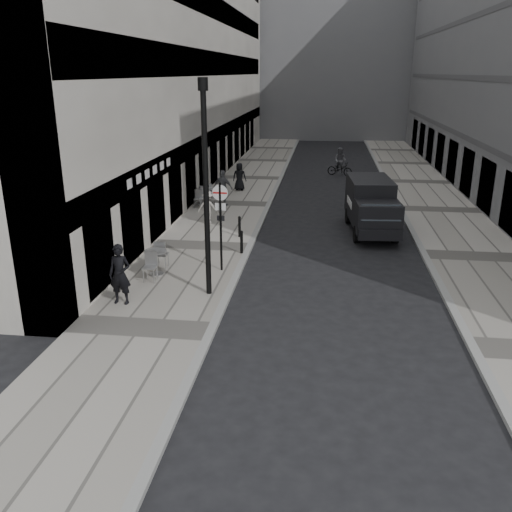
{
  "coord_description": "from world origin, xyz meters",
  "views": [
    {
      "loc": [
        2.97,
        -10.53,
        6.91
      ],
      "look_at": [
        0.91,
        5.52,
        1.4
      ],
      "focal_mm": 38.0,
      "sensor_mm": 36.0,
      "label": 1
    }
  ],
  "objects": [
    {
      "name": "far_sidewalk",
      "position": [
        9.0,
        18.0,
        0.06
      ],
      "size": [
        4.0,
        60.0,
        0.12
      ],
      "primitive_type": "cube",
      "color": "#A8A197",
      "rests_on": "ground"
    },
    {
      "name": "lamppost",
      "position": [
        -0.6,
        5.36,
        3.82
      ],
      "size": [
        0.3,
        0.3,
        6.65
      ],
      "color": "black",
      "rests_on": "sidewalk"
    },
    {
      "name": "building_far",
      "position": [
        1.5,
        56.0,
        11.0
      ],
      "size": [
        24.0,
        16.0,
        22.0
      ],
      "primitive_type": "cube",
      "color": "slate",
      "rests_on": "ground"
    },
    {
      "name": "building_left",
      "position": [
        -6.0,
        24.5,
        9.0
      ],
      "size": [
        4.0,
        45.0,
        18.0
      ],
      "primitive_type": "cube",
      "color": "silver",
      "rests_on": "ground"
    },
    {
      "name": "sign_post",
      "position": [
        -0.6,
        7.55,
        2.18
      ],
      "size": [
        0.55,
        0.11,
        3.2
      ],
      "rotation": [
        0.0,
        0.0,
        -0.09
      ],
      "color": "black",
      "rests_on": "sidewalk"
    },
    {
      "name": "cafe_table_near",
      "position": [
        -2.8,
        6.82,
        0.64
      ],
      "size": [
        0.8,
        1.81,
        1.03
      ],
      "color": "#ADADAF",
      "rests_on": "sidewalk"
    },
    {
      "name": "cyclist",
      "position": [
        3.99,
        27.77,
        0.76
      ],
      "size": [
        1.91,
        1.25,
        1.95
      ],
      "rotation": [
        0.0,
        0.0,
        -0.38
      ],
      "color": "black",
      "rests_on": "ground"
    },
    {
      "name": "sidewalk",
      "position": [
        -2.0,
        18.0,
        0.06
      ],
      "size": [
        4.0,
        60.0,
        0.12
      ],
      "primitive_type": "cube",
      "color": "#A8A197",
      "rests_on": "ground"
    },
    {
      "name": "pedestrian_b",
      "position": [
        -2.4,
        13.69,
        0.9
      ],
      "size": [
        1.06,
        0.68,
        1.57
      ],
      "primitive_type": "imported",
      "rotation": [
        0.0,
        0.0,
        3.05
      ],
      "color": "#AEA8A1",
      "rests_on": "sidewalk"
    },
    {
      "name": "panel_van",
      "position": [
        5.09,
        13.71,
        1.31
      ],
      "size": [
        2.22,
        5.08,
        2.33
      ],
      "rotation": [
        0.0,
        0.0,
        0.08
      ],
      "color": "black",
      "rests_on": "ground"
    },
    {
      "name": "bollard_near",
      "position": [
        -0.6,
        11.74,
        0.55
      ],
      "size": [
        0.11,
        0.11,
        0.86
      ],
      "primitive_type": "cylinder",
      "color": "black",
      "rests_on": "sidewalk"
    },
    {
      "name": "cafe_table_far",
      "position": [
        -3.6,
        17.38,
        0.59
      ],
      "size": [
        0.72,
        1.63,
        0.93
      ],
      "color": "#A4A4A6",
      "rests_on": "sidewalk"
    },
    {
      "name": "ground",
      "position": [
        0.0,
        0.0,
        0.0
      ],
      "size": [
        120.0,
        120.0,
        0.0
      ],
      "primitive_type": "plane",
      "color": "black",
      "rests_on": "ground"
    },
    {
      "name": "pedestrian_c",
      "position": [
        -2.12,
        21.43,
        0.94
      ],
      "size": [
        0.81,
        0.53,
        1.65
      ],
      "primitive_type": "imported",
      "rotation": [
        0.0,
        0.0,
        3.15
      ],
      "color": "black",
      "rests_on": "sidewalk"
    },
    {
      "name": "pedestrian_a",
      "position": [
        -2.36,
        17.3,
        1.08
      ],
      "size": [
        1.21,
        0.78,
        1.92
      ],
      "primitive_type": "imported",
      "rotation": [
        0.0,
        0.0,
        2.84
      ],
      "color": "slate",
      "rests_on": "sidewalk"
    },
    {
      "name": "cafe_table_mid",
      "position": [
        -3.31,
        17.59,
        0.63
      ],
      "size": [
        0.78,
        1.77,
        1.01
      ],
      "color": "silver",
      "rests_on": "sidewalk"
    },
    {
      "name": "walking_man",
      "position": [
        -3.11,
        4.25,
        1.06
      ],
      "size": [
        0.7,
        0.47,
        1.89
      ],
      "primitive_type": "imported",
      "rotation": [
        0.0,
        0.0,
        -0.03
      ],
      "color": "black",
      "rests_on": "sidewalk"
    },
    {
      "name": "bollard_far",
      "position": [
        -0.17,
        9.55,
        0.55
      ],
      "size": [
        0.11,
        0.11,
        0.86
      ],
      "primitive_type": "cylinder",
      "color": "black",
      "rests_on": "sidewalk"
    }
  ]
}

